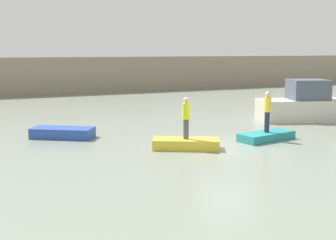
% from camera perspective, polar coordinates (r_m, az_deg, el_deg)
% --- Properties ---
extents(ground_plane, '(120.00, 120.00, 0.00)m').
position_cam_1_polar(ground_plane, '(18.45, 7.57, -3.44)').
color(ground_plane, gray).
extents(embankment_wall, '(80.00, 1.20, 3.34)m').
position_cam_1_polar(embankment_wall, '(41.54, -11.26, 5.66)').
color(embankment_wall, gray).
rests_on(embankment_wall, ground_plane).
extents(motorboat, '(6.53, 4.02, 2.31)m').
position_cam_1_polar(motorboat, '(26.38, 18.03, 1.77)').
color(motorboat, beige).
rests_on(motorboat, ground_plane).
extents(rowboat_blue, '(2.94, 2.47, 0.47)m').
position_cam_1_polar(rowboat_blue, '(20.67, -13.38, -1.61)').
color(rowboat_blue, '#2B4CAD').
rests_on(rowboat_blue, ground_plane).
extents(rowboat_yellow, '(2.80, 2.14, 0.41)m').
position_cam_1_polar(rowboat_yellow, '(17.88, 2.32, -3.09)').
color(rowboat_yellow, gold).
rests_on(rowboat_yellow, ground_plane).
extents(rowboat_teal, '(2.81, 1.50, 0.36)m').
position_cam_1_polar(rowboat_teal, '(20.06, 12.54, -2.05)').
color(rowboat_teal, teal).
rests_on(rowboat_teal, ground_plane).
extents(person_hiviz_shirt, '(0.32, 0.32, 1.68)m').
position_cam_1_polar(person_hiviz_shirt, '(17.67, 2.34, 0.55)').
color(person_hiviz_shirt, '#4C4C56').
rests_on(person_hiviz_shirt, rowboat_yellow).
extents(person_yellow_shirt, '(0.32, 0.32, 1.81)m').
position_cam_1_polar(person_yellow_shirt, '(19.87, 12.65, 1.34)').
color(person_yellow_shirt, '#232838').
rests_on(person_yellow_shirt, rowboat_teal).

